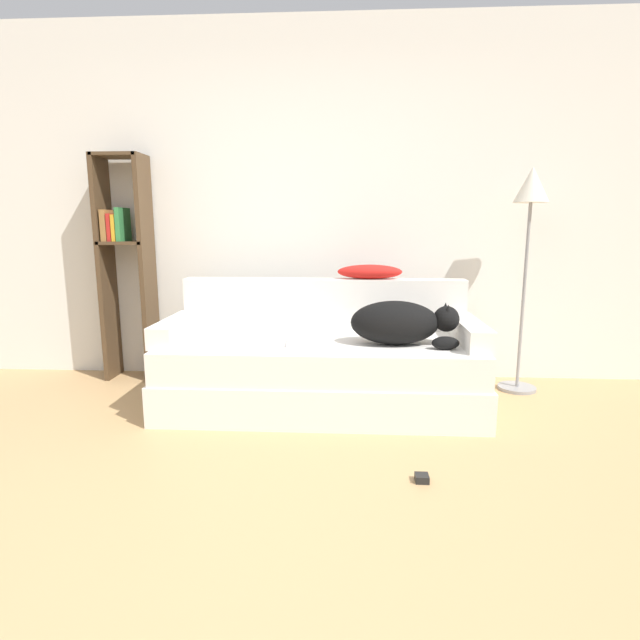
# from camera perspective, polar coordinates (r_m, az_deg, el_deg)

# --- Properties ---
(ground_plane) EXTENTS (20.00, 20.00, 0.00)m
(ground_plane) POSITION_cam_1_polar(r_m,az_deg,el_deg) (2.00, -8.86, -25.63)
(ground_plane) COLOR tan
(wall_back) EXTENTS (7.40, 0.06, 2.70)m
(wall_back) POSITION_cam_1_polar(r_m,az_deg,el_deg) (3.96, -2.10, 13.04)
(wall_back) COLOR silver
(wall_back) RESTS_ON ground_plane
(couch) EXTENTS (2.05, 0.90, 0.45)m
(couch) POSITION_cam_1_polar(r_m,az_deg,el_deg) (3.31, 0.10, -6.18)
(couch) COLOR silver
(couch) RESTS_ON ground_plane
(couch_backrest) EXTENTS (2.01, 0.15, 0.36)m
(couch_backrest) POSITION_cam_1_polar(r_m,az_deg,el_deg) (3.60, 0.44, 1.87)
(couch_backrest) COLOR silver
(couch_backrest) RESTS_ON couch
(couch_arm_left) EXTENTS (0.15, 0.71, 0.13)m
(couch_arm_left) POSITION_cam_1_polar(r_m,az_deg,el_deg) (3.42, -15.98, -0.92)
(couch_arm_left) COLOR silver
(couch_arm_left) RESTS_ON couch
(couch_arm_right) EXTENTS (0.15, 0.71, 0.13)m
(couch_arm_right) POSITION_cam_1_polar(r_m,az_deg,el_deg) (3.32, 16.66, -1.29)
(couch_arm_right) COLOR silver
(couch_arm_right) RESTS_ON couch
(dog) EXTENTS (0.67, 0.31, 0.27)m
(dog) POSITION_cam_1_polar(r_m,az_deg,el_deg) (3.14, 9.16, -0.30)
(dog) COLOR black
(dog) RESTS_ON couch
(laptop) EXTENTS (0.30, 0.25, 0.02)m
(laptop) POSITION_cam_1_polar(r_m,az_deg,el_deg) (3.16, -1.16, -2.51)
(laptop) COLOR #B7B7BC
(laptop) RESTS_ON couch
(throw_pillow) EXTENTS (0.46, 0.17, 0.10)m
(throw_pillow) POSITION_cam_1_polar(r_m,az_deg,el_deg) (3.58, 5.71, 5.51)
(throw_pillow) COLOR red
(throw_pillow) RESTS_ON couch_backrest
(bookshelf) EXTENTS (0.36, 0.26, 1.71)m
(bookshelf) POSITION_cam_1_polar(r_m,az_deg,el_deg) (4.13, -21.40, 6.75)
(bookshelf) COLOR #4C3823
(bookshelf) RESTS_ON ground_plane
(floor_lamp) EXTENTS (0.27, 0.27, 1.58)m
(floor_lamp) POSITION_cam_1_polar(r_m,az_deg,el_deg) (3.81, 22.85, 11.09)
(floor_lamp) COLOR gray
(floor_lamp) RESTS_ON ground_plane
(power_adapter) EXTENTS (0.06, 0.06, 0.04)m
(power_adapter) POSITION_cam_1_polar(r_m,az_deg,el_deg) (2.50, 11.56, -17.28)
(power_adapter) COLOR black
(power_adapter) RESTS_ON ground_plane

